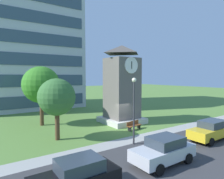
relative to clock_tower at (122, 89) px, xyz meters
The scene contains 12 objects.
ground_plane 4.87m from the clock_tower, 121.31° to the right, with size 160.00×160.00×0.00m, color #567F38.
street_asphalt 10.83m from the clock_tower, 98.25° to the right, with size 120.00×7.20×0.01m, color #38383A.
kerb_strip 7.00m from the clock_tower, 104.56° to the right, with size 120.00×1.60×0.01m, color #9E9E99.
office_building 22.71m from the clock_tower, 109.97° to the left, with size 17.65×11.88×28.80m.
clock_tower is the anchor object (origin of this frame).
park_bench 4.86m from the clock_tower, 105.70° to the right, with size 1.85×0.76×0.88m.
street_lamp 7.54m from the clock_tower, 119.99° to the right, with size 0.36×0.36×5.38m.
tree_near_tower 9.13m from the clock_tower, 154.07° to the left, with size 4.08×4.08×6.59m.
tree_by_building 8.69m from the clock_tower, 167.15° to the right, with size 3.19×3.19×5.33m.
parked_car_black 14.93m from the clock_tower, 135.62° to the right, with size 4.10×1.92×1.69m.
parked_car_silver 11.63m from the clock_tower, 113.77° to the right, with size 4.25×2.05×1.69m.
parked_car_yellow 10.28m from the clock_tower, 75.28° to the right, with size 4.61×1.89×1.69m.
Camera 1 is at (-12.64, -16.06, 5.54)m, focal length 31.72 mm.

